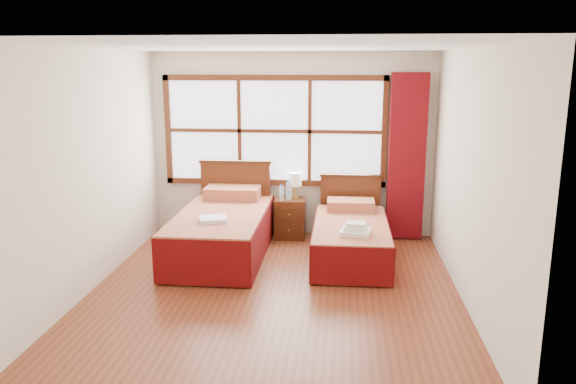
# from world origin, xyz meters

# --- Properties ---
(floor) EXTENTS (4.50, 4.50, 0.00)m
(floor) POSITION_xyz_m (0.00, 0.00, 0.00)
(floor) COLOR brown
(floor) RESTS_ON ground
(ceiling) EXTENTS (4.50, 4.50, 0.00)m
(ceiling) POSITION_xyz_m (0.00, 0.00, 2.60)
(ceiling) COLOR white
(ceiling) RESTS_ON wall_back
(wall_back) EXTENTS (4.00, 0.00, 4.00)m
(wall_back) POSITION_xyz_m (0.00, 2.25, 1.30)
(wall_back) COLOR silver
(wall_back) RESTS_ON floor
(wall_left) EXTENTS (0.00, 4.50, 4.50)m
(wall_left) POSITION_xyz_m (-2.00, 0.00, 1.30)
(wall_left) COLOR silver
(wall_left) RESTS_ON floor
(wall_right) EXTENTS (0.00, 4.50, 4.50)m
(wall_right) POSITION_xyz_m (2.00, 0.00, 1.30)
(wall_right) COLOR silver
(wall_right) RESTS_ON floor
(window) EXTENTS (3.16, 0.06, 1.56)m
(window) POSITION_xyz_m (-0.25, 2.21, 1.50)
(window) COLOR white
(window) RESTS_ON wall_back
(curtain) EXTENTS (0.50, 0.16, 2.30)m
(curtain) POSITION_xyz_m (1.60, 2.11, 1.17)
(curtain) COLOR maroon
(curtain) RESTS_ON wall_back
(bed_left) EXTENTS (1.11, 2.15, 1.08)m
(bed_left) POSITION_xyz_m (-0.81, 1.20, 0.33)
(bed_left) COLOR #3D1F0C
(bed_left) RESTS_ON floor
(bed_right) EXTENTS (0.94, 1.96, 0.91)m
(bed_right) POSITION_xyz_m (0.84, 1.20, 0.28)
(bed_right) COLOR #3D1F0C
(bed_right) RESTS_ON floor
(nightstand) EXTENTS (0.43, 0.42, 0.57)m
(nightstand) POSITION_xyz_m (-0.01, 1.99, 0.28)
(nightstand) COLOR #4F2411
(nightstand) RESTS_ON floor
(towels_left) EXTENTS (0.38, 0.36, 0.05)m
(towels_left) POSITION_xyz_m (-0.83, 0.73, 0.60)
(towels_left) COLOR white
(towels_left) RESTS_ON bed_left
(towels_right) EXTENTS (0.38, 0.34, 0.14)m
(towels_right) POSITION_xyz_m (0.88, 0.67, 0.54)
(towels_right) COLOR white
(towels_right) RESTS_ON bed_right
(lamp) EXTENTS (0.18, 0.18, 0.36)m
(lamp) POSITION_xyz_m (0.06, 2.09, 0.82)
(lamp) COLOR gold
(lamp) RESTS_ON nightstand
(bottle_near) EXTENTS (0.06, 0.06, 0.22)m
(bottle_near) POSITION_xyz_m (-0.12, 1.88, 0.67)
(bottle_near) COLOR #AAC4DA
(bottle_near) RESTS_ON nightstand
(bottle_far) EXTENTS (0.07, 0.07, 0.28)m
(bottle_far) POSITION_xyz_m (-0.02, 1.95, 0.70)
(bottle_far) COLOR #AAC4DA
(bottle_far) RESTS_ON nightstand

